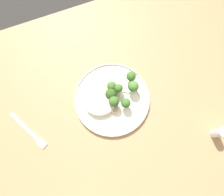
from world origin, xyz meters
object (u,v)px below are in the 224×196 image
object	(u,v)px
broccoli_floret_split_head	(112,86)
broccoli_floret_tall_stalk	(126,103)
dinner_fork	(29,131)
broccoli_floret_right_tilted	(131,76)
seared_scallop_tiny_bay	(109,93)
seared_scallop_center_golden	(92,103)
seared_scallop_rear_pale	(114,109)
seared_scallop_half_hidden	(91,94)
broccoli_floret_beside_noodles	(114,102)
broccoli_floret_center_pile	(111,94)
salt_shaker	(218,133)
dinner_plate	(112,99)
seared_scallop_front_small	(100,102)
seared_scallop_tilted_round	(110,101)
broccoli_floret_rear_charred	(119,88)
broccoli_floret_near_rim	(133,86)

from	to	relation	value
broccoli_floret_split_head	broccoli_floret_tall_stalk	world-z (taller)	broccoli_floret_tall_stalk
dinner_fork	broccoli_floret_right_tilted	bearing A→B (deg)	7.02
seared_scallop_tiny_bay	broccoli_floret_right_tilted	xyz separation A→B (m)	(0.10, 0.02, 0.02)
seared_scallop_center_golden	seared_scallop_rear_pale	size ratio (longest dim) A/B	0.78
seared_scallop_rear_pale	seared_scallop_half_hidden	distance (m)	0.10
broccoli_floret_beside_noodles	broccoli_floret_tall_stalk	size ratio (longest dim) A/B	1.12
broccoli_floret_tall_stalk	broccoli_floret_center_pile	bearing A→B (deg)	126.18
seared_scallop_half_hidden	salt_shaker	distance (m)	0.48
dinner_plate	broccoli_floret_beside_noodles	size ratio (longest dim) A/B	4.81
broccoli_floret_beside_noodles	broccoli_floret_tall_stalk	distance (m)	0.04
seared_scallop_front_small	broccoli_floret_center_pile	world-z (taller)	broccoli_floret_center_pile
seared_scallop_front_small	dinner_plate	bearing A→B (deg)	-1.88
seared_scallop_tilted_round	seared_scallop_front_small	world-z (taller)	seared_scallop_front_small
seared_scallop_tiny_bay	salt_shaker	bearing A→B (deg)	-42.05
broccoli_floret_beside_noodles	broccoli_floret_tall_stalk	world-z (taller)	broccoli_floret_beside_noodles
broccoli_floret_right_tilted	dinner_fork	world-z (taller)	broccoli_floret_right_tilted
broccoli_floret_right_tilted	broccoli_floret_beside_noodles	world-z (taller)	broccoli_floret_beside_noodles
seared_scallop_center_golden	salt_shaker	bearing A→B (deg)	-34.69
seared_scallop_half_hidden	seared_scallop_rear_pale	bearing A→B (deg)	-53.21
seared_scallop_center_golden	seared_scallop_rear_pale	bearing A→B (deg)	-34.90
seared_scallop_rear_pale	broccoli_floret_tall_stalk	distance (m)	0.05
seared_scallop_tilted_round	seared_scallop_rear_pale	xyz separation A→B (m)	(0.00, -0.03, -0.00)
seared_scallop_front_small	broccoli_floret_rear_charred	xyz separation A→B (m)	(0.08, 0.02, 0.02)
broccoli_floret_center_pile	broccoli_floret_beside_noodles	bearing A→B (deg)	-89.63
seared_scallop_center_golden	seared_scallop_half_hidden	xyz separation A→B (m)	(0.01, 0.03, -0.00)
seared_scallop_tiny_bay	seared_scallop_rear_pale	bearing A→B (deg)	-92.84
seared_scallop_rear_pale	broccoli_floret_beside_noodles	distance (m)	0.03
broccoli_floret_split_head	broccoli_floret_tall_stalk	bearing A→B (deg)	-73.20
seared_scallop_rear_pale	broccoli_floret_tall_stalk	xyz separation A→B (m)	(0.05, -0.00, 0.02)
seared_scallop_half_hidden	broccoli_floret_beside_noodles	world-z (taller)	broccoli_floret_beside_noodles
seared_scallop_half_hidden	salt_shaker	bearing A→B (deg)	-38.55
broccoli_floret_right_tilted	broccoli_floret_beside_noodles	distance (m)	0.12
seared_scallop_rear_pale	seared_scallop_half_hidden	world-z (taller)	seared_scallop_rear_pale
seared_scallop_rear_pale	broccoli_floret_rear_charred	world-z (taller)	broccoli_floret_rear_charred
seared_scallop_tilted_round	broccoli_floret_right_tilted	distance (m)	0.12
seared_scallop_tiny_bay	broccoli_floret_split_head	distance (m)	0.03
broccoli_floret_near_rim	broccoli_floret_rear_charred	world-z (taller)	broccoli_floret_near_rim
seared_scallop_front_small	seared_scallop_rear_pale	world-z (taller)	seared_scallop_front_small
seared_scallop_rear_pale	seared_scallop_half_hidden	bearing A→B (deg)	126.79
broccoli_floret_tall_stalk	seared_scallop_rear_pale	bearing A→B (deg)	178.23
seared_scallop_front_small	seared_scallop_half_hidden	bearing A→B (deg)	119.28
seared_scallop_tilted_round	broccoli_floret_right_tilted	world-z (taller)	broccoli_floret_right_tilted
broccoli_floret_rear_charred	broccoli_floret_right_tilted	bearing A→B (deg)	24.12
seared_scallop_half_hidden	broccoli_floret_right_tilted	bearing A→B (deg)	2.03
broccoli_floret_split_head	dinner_fork	distance (m)	0.35
broccoli_floret_center_pile	broccoli_floret_split_head	bearing A→B (deg)	63.73
broccoli_floret_right_tilted	broccoli_floret_split_head	bearing A→B (deg)	-173.45
broccoli_floret_near_rim	broccoli_floret_tall_stalk	world-z (taller)	broccoli_floret_near_rim
seared_scallop_center_golden	broccoli_floret_rear_charred	world-z (taller)	broccoli_floret_rear_charred
broccoli_floret_right_tilted	broccoli_floret_tall_stalk	distance (m)	0.11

